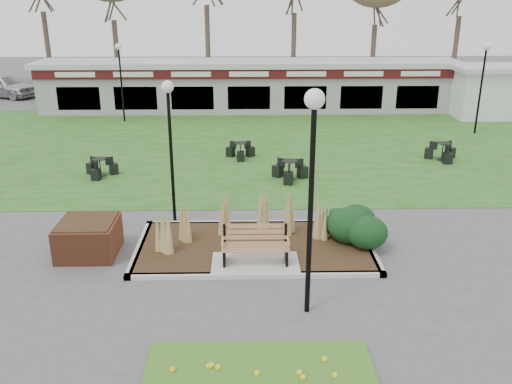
{
  "coord_description": "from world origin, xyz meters",
  "views": [
    {
      "loc": [
        -0.24,
        -12.11,
        6.51
      ],
      "look_at": [
        0.06,
        2.0,
        1.35
      ],
      "focal_mm": 38.0,
      "sensor_mm": 36.0,
      "label": 1
    }
  ],
  "objects_px": {
    "lamp_post_far_right": "(484,68)",
    "lamp_post_far_left": "(120,65)",
    "food_pavilion": "(249,85)",
    "bistro_set_d": "(442,154)",
    "park_bench": "(255,244)",
    "car_silver": "(4,85)",
    "bistro_set_b": "(100,170)",
    "lamp_post_near_right": "(313,156)",
    "bistro_set_c": "(240,153)",
    "service_hut": "(490,91)",
    "brick_planter": "(88,237)",
    "bistro_set_a": "(290,173)",
    "car_black": "(76,92)",
    "lamp_post_mid_right": "(169,121)"
  },
  "relations": [
    {
      "from": "brick_planter",
      "to": "food_pavilion",
      "type": "relative_size",
      "value": 0.06
    },
    {
      "from": "service_hut",
      "to": "park_bench",
      "type": "bearing_deg",
      "value": -127.25
    },
    {
      "from": "car_silver",
      "to": "service_hut",
      "type": "bearing_deg",
      "value": -79.42
    },
    {
      "from": "food_pavilion",
      "to": "bistro_set_d",
      "type": "relative_size",
      "value": 18.03
    },
    {
      "from": "brick_planter",
      "to": "lamp_post_far_left",
      "type": "height_order",
      "value": "lamp_post_far_left"
    },
    {
      "from": "lamp_post_mid_right",
      "to": "bistro_set_c",
      "type": "distance_m",
      "value": 7.52
    },
    {
      "from": "service_hut",
      "to": "bistro_set_b",
      "type": "distance_m",
      "value": 21.91
    },
    {
      "from": "bistro_set_c",
      "to": "car_silver",
      "type": "bearing_deg",
      "value": 137.08
    },
    {
      "from": "brick_planter",
      "to": "car_black",
      "type": "xyz_separation_m",
      "value": [
        -6.48,
        21.31,
        0.25
      ]
    },
    {
      "from": "park_bench",
      "to": "lamp_post_mid_right",
      "type": "bearing_deg",
      "value": 129.17
    },
    {
      "from": "lamp_post_far_left",
      "to": "lamp_post_near_right",
      "type": "bearing_deg",
      "value": -67.4
    },
    {
      "from": "brick_planter",
      "to": "bistro_set_b",
      "type": "height_order",
      "value": "brick_planter"
    },
    {
      "from": "lamp_post_mid_right",
      "to": "lamp_post_far_right",
      "type": "xyz_separation_m",
      "value": [
        13.6,
        10.76,
        0.09
      ]
    },
    {
      "from": "lamp_post_near_right",
      "to": "car_silver",
      "type": "distance_m",
      "value": 31.88
    },
    {
      "from": "lamp_post_near_right",
      "to": "lamp_post_far_left",
      "type": "distance_m",
      "value": 20.49
    },
    {
      "from": "bistro_set_d",
      "to": "bistro_set_a",
      "type": "bearing_deg",
      "value": -159.77
    },
    {
      "from": "park_bench",
      "to": "bistro_set_c",
      "type": "bearing_deg",
      "value": 92.59
    },
    {
      "from": "park_bench",
      "to": "lamp_post_far_right",
      "type": "relative_size",
      "value": 0.39
    },
    {
      "from": "park_bench",
      "to": "bistro_set_d",
      "type": "height_order",
      "value": "park_bench"
    },
    {
      "from": "service_hut",
      "to": "bistro_set_a",
      "type": "xyz_separation_m",
      "value": [
        -12.09,
        -11.01,
        -1.19
      ]
    },
    {
      "from": "lamp_post_far_right",
      "to": "lamp_post_far_left",
      "type": "bearing_deg",
      "value": 170.4
    },
    {
      "from": "park_bench",
      "to": "car_silver",
      "type": "relative_size",
      "value": 0.37
    },
    {
      "from": "food_pavilion",
      "to": "lamp_post_near_right",
      "type": "height_order",
      "value": "lamp_post_near_right"
    },
    {
      "from": "car_black",
      "to": "food_pavilion",
      "type": "bearing_deg",
      "value": -77.87
    },
    {
      "from": "lamp_post_far_right",
      "to": "bistro_set_d",
      "type": "relative_size",
      "value": 3.21
    },
    {
      "from": "bistro_set_d",
      "to": "park_bench",
      "type": "bearing_deg",
      "value": -131.01
    },
    {
      "from": "food_pavilion",
      "to": "bistro_set_d",
      "type": "bearing_deg",
      "value": -52.99
    },
    {
      "from": "bistro_set_d",
      "to": "car_silver",
      "type": "xyz_separation_m",
      "value": [
        -24.29,
        15.25,
        0.53
      ]
    },
    {
      "from": "brick_planter",
      "to": "lamp_post_far_right",
      "type": "relative_size",
      "value": 0.34
    },
    {
      "from": "brick_planter",
      "to": "car_silver",
      "type": "bearing_deg",
      "value": 116.77
    },
    {
      "from": "food_pavilion",
      "to": "bistro_set_b",
      "type": "distance_m",
      "value": 13.7
    },
    {
      "from": "lamp_post_near_right",
      "to": "bistro_set_c",
      "type": "distance_m",
      "value": 12.32
    },
    {
      "from": "service_hut",
      "to": "lamp_post_mid_right",
      "type": "bearing_deg",
      "value": -137.06
    },
    {
      "from": "lamp_post_far_right",
      "to": "lamp_post_far_left",
      "type": "xyz_separation_m",
      "value": [
        -17.98,
        3.04,
        -0.18
      ]
    },
    {
      "from": "lamp_post_far_right",
      "to": "lamp_post_mid_right",
      "type": "bearing_deg",
      "value": -141.64
    },
    {
      "from": "lamp_post_near_right",
      "to": "lamp_post_mid_right",
      "type": "xyz_separation_m",
      "value": [
        -3.49,
        5.11,
        -0.43
      ]
    },
    {
      "from": "park_bench",
      "to": "lamp_post_far_left",
      "type": "height_order",
      "value": "lamp_post_far_left"
    },
    {
      "from": "lamp_post_near_right",
      "to": "bistro_set_b",
      "type": "height_order",
      "value": "lamp_post_near_right"
    },
    {
      "from": "park_bench",
      "to": "brick_planter",
      "type": "distance_m",
      "value": 4.47
    },
    {
      "from": "lamp_post_far_right",
      "to": "bistro_set_c",
      "type": "bearing_deg",
      "value": -160.63
    },
    {
      "from": "lamp_post_near_right",
      "to": "lamp_post_mid_right",
      "type": "height_order",
      "value": "lamp_post_near_right"
    },
    {
      "from": "brick_planter",
      "to": "service_hut",
      "type": "relative_size",
      "value": 0.34
    },
    {
      "from": "lamp_post_mid_right",
      "to": "service_hut",
      "type": "bearing_deg",
      "value": 42.94
    },
    {
      "from": "food_pavilion",
      "to": "lamp_post_far_left",
      "type": "height_order",
      "value": "lamp_post_far_left"
    },
    {
      "from": "bistro_set_a",
      "to": "car_black",
      "type": "bearing_deg",
      "value": 128.74
    },
    {
      "from": "bistro_set_b",
      "to": "car_black",
      "type": "relative_size",
      "value": 0.29
    },
    {
      "from": "car_silver",
      "to": "park_bench",
      "type": "bearing_deg",
      "value": -123.05
    },
    {
      "from": "car_black",
      "to": "park_bench",
      "type": "bearing_deg",
      "value": -129.46
    },
    {
      "from": "car_silver",
      "to": "lamp_post_near_right",
      "type": "bearing_deg",
      "value": -123.59
    },
    {
      "from": "lamp_post_mid_right",
      "to": "car_black",
      "type": "height_order",
      "value": "lamp_post_mid_right"
    }
  ]
}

